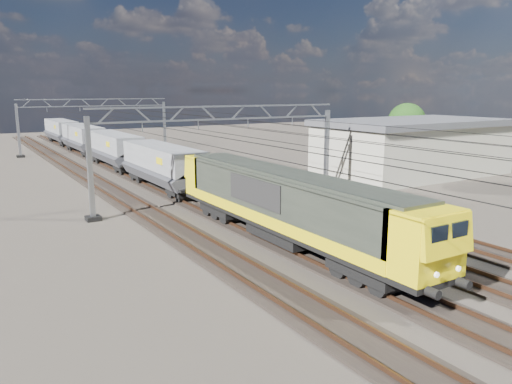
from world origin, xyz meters
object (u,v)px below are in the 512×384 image
catenary_gantry_mid (224,150)px  industrial_shed (412,147)px  catenary_gantry_far (96,123)px  hopper_wagon_lead (163,164)px  hopper_wagon_mid (114,147)px  hopper_wagon_fourth (61,130)px  hopper_wagon_third (83,137)px  tree_far (410,124)px  locomotive (286,203)px

catenary_gantry_mid → industrial_shed: size_ratio=1.07×
catenary_gantry_mid → catenary_gantry_far: (0.00, 36.00, 0.00)m
hopper_wagon_lead → industrial_shed: bearing=-11.9°
catenary_gantry_far → hopper_wagon_mid: (-2.00, -14.73, -1.67)m
hopper_wagon_mid → hopper_wagon_fourth: bearing=90.0°
hopper_wagon_third → hopper_wagon_fourth: bearing=90.0°
catenary_gantry_far → hopper_wagon_mid: size_ratio=1.53×
hopper_wagon_fourth → tree_far: 51.37m
catenary_gantry_far → hopper_wagon_lead: catenary_gantry_far is taller
hopper_wagon_fourth → industrial_shed: industrial_shed is taller
tree_far → hopper_wagon_mid: bearing=160.4°
hopper_wagon_mid → hopper_wagon_fourth: size_ratio=1.00×
hopper_wagon_fourth → industrial_shed: size_ratio=0.70×
catenary_gantry_far → industrial_shed: (22.00, -34.00, -1.18)m
catenary_gantry_far → hopper_wagon_fourth: bearing=98.3°
catenary_gantry_mid → hopper_wagon_lead: size_ratio=1.53×
hopper_wagon_third → tree_far: 41.33m
hopper_wagon_lead → hopper_wagon_third: 28.40m
hopper_wagon_lead → catenary_gantry_far: bearing=86.0°
hopper_wagon_fourth → tree_far: size_ratio=1.94×
hopper_wagon_third → tree_far: tree_far is taller
catenary_gantry_far → tree_far: bearing=-40.8°
catenary_gantry_mid → tree_far: (30.32, 9.79, 0.36)m
catenary_gantry_mid → industrial_shed: catenary_gantry_mid is taller
tree_far → catenary_gantry_far: bearing=139.2°
catenary_gantry_mid → catenary_gantry_far: 36.00m
catenary_gantry_mid → locomotive: size_ratio=0.94×
catenary_gantry_far → industrial_shed: bearing=-57.1°
catenary_gantry_mid → hopper_wagon_mid: (-2.00, 21.27, -1.67)m
locomotive → hopper_wagon_third: 46.10m
industrial_shed → tree_far: tree_far is taller
hopper_wagon_mid → hopper_wagon_third: 14.20m
industrial_shed → hopper_wagon_third: bearing=125.6°
hopper_wagon_mid → hopper_wagon_third: (0.00, 14.20, 0.00)m
catenary_gantry_far → industrial_shed: catenary_gantry_far is taller
hopper_wagon_third → tree_far: bearing=-38.5°
hopper_wagon_third → hopper_wagon_fourth: (0.00, 14.20, 0.00)m
catenary_gantry_mid → tree_far: size_ratio=2.96×
catenary_gantry_mid → locomotive: bearing=-100.7°
hopper_wagon_lead → tree_far: bearing=4.8°
catenary_gantry_mid → hopper_wagon_fourth: bearing=92.3°
catenary_gantry_far → locomotive: (-2.00, -46.63, -1.58)m
catenary_gantry_far → tree_far: 40.08m
catenary_gantry_mid → hopper_wagon_third: size_ratio=1.53×
catenary_gantry_mid → tree_far: bearing=17.9°
catenary_gantry_far → locomotive: 46.70m
locomotive → hopper_wagon_mid: locomotive is taller
hopper_wagon_lead → tree_far: 32.50m
hopper_wagon_lead → locomotive: bearing=-90.0°
hopper_wagon_third → hopper_wagon_fourth: size_ratio=1.00×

